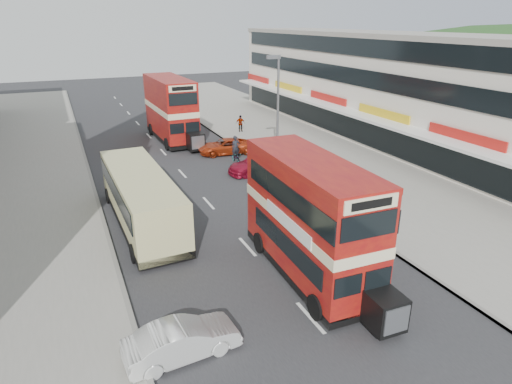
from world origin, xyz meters
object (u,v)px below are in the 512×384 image
pedestrian_near (326,177)px  street_lamp (277,105)px  bus_second (171,109)px  pedestrian_far (240,123)px  car_left_front (182,340)px  coach (141,197)px  car_right_a (258,164)px  cyclist (236,153)px  bus_main (310,219)px  car_right_b (226,146)px

pedestrian_near → street_lamp: bearing=-103.9°
bus_second → pedestrian_far: size_ratio=6.18×
street_lamp → pedestrian_near: size_ratio=4.61×
bus_second → pedestrian_far: 6.95m
street_lamp → car_left_front: 20.07m
coach → pedestrian_far: 21.05m
street_lamp → coach: bearing=-153.4°
bus_second → pedestrian_near: size_ratio=5.58×
coach → car_right_a: (9.24, 5.33, -0.94)m
cyclist → pedestrian_near: bearing=-69.8°
pedestrian_near → pedestrian_far: size_ratio=1.11×
car_left_front → cyclist: bearing=-30.6°
bus_second → car_left_front: (-6.58, -27.59, -2.22)m
coach → pedestrian_far: size_ratio=6.45×
bus_main → car_right_b: bus_main is taller
bus_second → car_right_a: bus_second is taller
car_right_a → car_right_b: car_right_a is taller
bus_main → car_left_front: bearing=25.3°
car_right_a → car_left_front: bearing=-36.1°
car_right_b → pedestrian_near: bearing=21.3°
bus_second → pedestrian_near: bus_second is taller
coach → pedestrian_far: bearing=52.0°
car_left_front → pedestrian_far: 30.59m
bus_main → bus_second: size_ratio=0.93×
bus_second → car_right_a: bearing=104.9°
car_right_b → cyclist: size_ratio=2.10×
pedestrian_far → street_lamp: bearing=-91.9°
car_right_a → pedestrian_near: 5.84m
car_left_front → pedestrian_far: (13.26, 27.56, 0.32)m
coach → car_left_front: size_ratio=2.72×
car_right_b → street_lamp: bearing=26.0°
car_right_b → bus_second: bearing=-147.9°
car_left_front → car_right_a: (9.97, 16.00, 0.04)m
coach → car_right_b: bearing=49.5°
bus_main → cyclist: bearing=-98.7°
car_right_a → bus_second: bearing=-167.9°
pedestrian_near → car_left_front: bearing=17.6°
car_right_a → pedestrian_far: bearing=159.9°
street_lamp → pedestrian_far: bearing=80.7°
bus_main → car_right_a: size_ratio=2.01×
street_lamp → cyclist: size_ratio=3.83×
bus_second → pedestrian_near: bearing=107.2°
bus_main → street_lamp: bearing=-108.9°
car_left_front → cyclist: 20.99m
car_left_front → car_right_a: size_ratio=0.83×
bus_second → bus_main: bearing=88.0°
car_right_a → coach: bearing=-64.2°
pedestrian_near → cyclist: cyclist is taller
pedestrian_near → pedestrian_far: bearing=-116.7°
street_lamp → cyclist: street_lamp is taller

